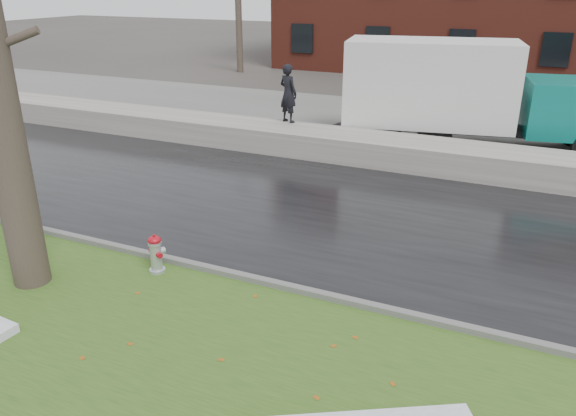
% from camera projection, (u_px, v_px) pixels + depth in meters
% --- Properties ---
extents(ground, '(120.00, 120.00, 0.00)m').
position_uv_depth(ground, '(229.00, 313.00, 8.93)').
color(ground, '#47423D').
rests_on(ground, ground).
extents(verge, '(60.00, 4.50, 0.04)m').
position_uv_depth(verge, '(184.00, 357.00, 7.87)').
color(verge, '#2C4C19').
rests_on(verge, ground).
extents(road, '(60.00, 7.00, 0.03)m').
position_uv_depth(road, '(329.00, 213.00, 12.72)').
color(road, black).
rests_on(road, ground).
extents(parking_lot, '(60.00, 9.00, 0.03)m').
position_uv_depth(parking_lot, '(414.00, 129.00, 19.87)').
color(parking_lot, slate).
rests_on(parking_lot, ground).
extents(curb, '(60.00, 0.15, 0.14)m').
position_uv_depth(curb, '(258.00, 281.00, 9.75)').
color(curb, slate).
rests_on(curb, ground).
extents(snowbank, '(60.00, 1.60, 0.75)m').
position_uv_depth(snowbank, '(381.00, 150.00, 16.12)').
color(snowbank, '#A5A097').
rests_on(snowbank, ground).
extents(bg_tree_left, '(1.40, 1.62, 6.50)m').
position_uv_depth(bg_tree_left, '(238.00, 10.00, 30.81)').
color(bg_tree_left, brown).
rests_on(bg_tree_left, ground).
extents(bg_tree_center, '(1.40, 1.62, 6.50)m').
position_uv_depth(bg_tree_center, '(365.00, 9.00, 31.87)').
color(bg_tree_center, brown).
rests_on(bg_tree_center, ground).
extents(fire_hydrant, '(0.36, 0.34, 0.73)m').
position_uv_depth(fire_hydrant, '(156.00, 252.00, 9.98)').
color(fire_hydrant, '#AFB1B7').
rests_on(fire_hydrant, verge).
extents(box_truck, '(9.84, 3.72, 3.25)m').
position_uv_depth(box_truck, '(464.00, 92.00, 17.14)').
color(box_truck, black).
rests_on(box_truck, ground).
extents(worker, '(0.77, 0.63, 1.80)m').
position_uv_depth(worker, '(288.00, 93.00, 17.37)').
color(worker, black).
rests_on(worker, snowbank).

